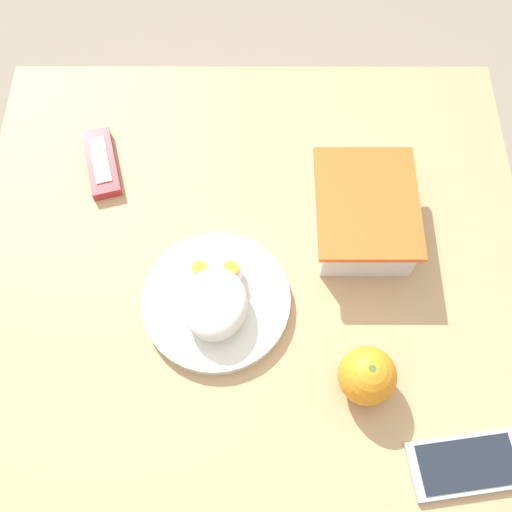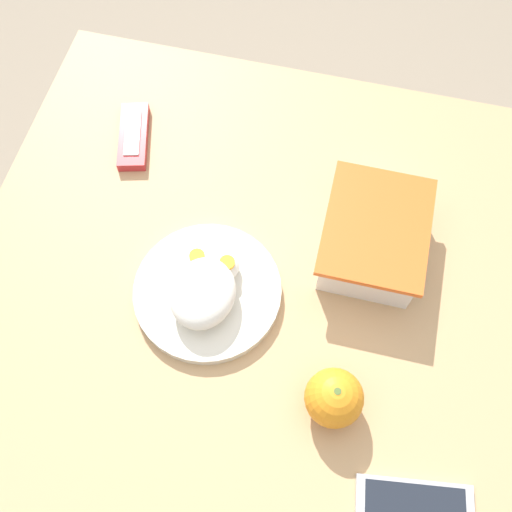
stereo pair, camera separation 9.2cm
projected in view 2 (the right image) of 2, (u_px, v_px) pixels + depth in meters
name	position (u px, v px, depth m)	size (l,w,h in m)	color
ground_plane	(248.00, 400.00, 1.61)	(10.00, 10.00, 0.00)	gray
table	(244.00, 315.00, 1.01)	(0.93, 0.89, 0.76)	tan
food_container	(373.00, 238.00, 0.93)	(0.20, 0.16, 0.08)	white
orange_fruit	(334.00, 398.00, 0.81)	(0.08, 0.08, 0.08)	orange
rice_plate	(206.00, 290.00, 0.90)	(0.23, 0.23, 0.07)	silver
candy_bar	(134.00, 136.00, 1.04)	(0.14, 0.08, 0.02)	#B7282D
cell_phone	(415.00, 511.00, 0.79)	(0.10, 0.16, 0.01)	#ADADB2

